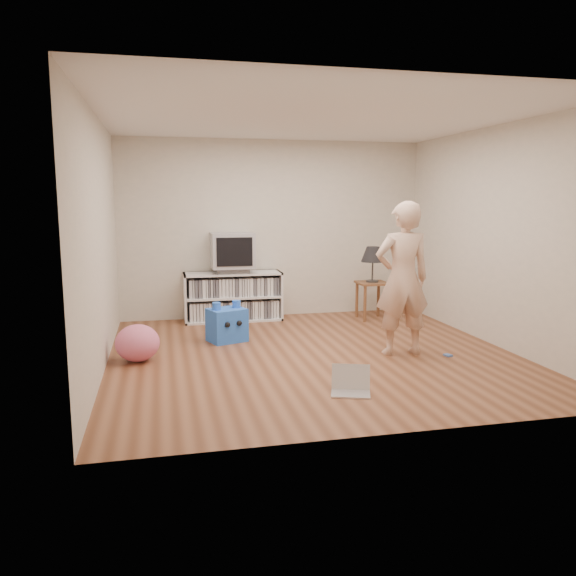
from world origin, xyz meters
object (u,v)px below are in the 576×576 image
(crt_tv, at_px, (232,250))
(table_lamp, at_px, (373,255))
(dvd_deck, at_px, (233,270))
(side_table, at_px, (372,291))
(plush_blue, at_px, (227,324))
(plush_pink, at_px, (137,343))
(media_unit, at_px, (233,296))
(person, at_px, (402,279))
(laptop, at_px, (351,385))

(crt_tv, distance_m, table_lamp, 2.03)
(dvd_deck, xyz_separation_m, crt_tv, (0.00, -0.00, 0.29))
(crt_tv, bearing_deg, table_lamp, -10.42)
(dvd_deck, height_order, side_table, dvd_deck)
(dvd_deck, xyz_separation_m, plush_blue, (-0.23, -1.21, -0.52))
(crt_tv, bearing_deg, dvd_deck, 90.00)
(crt_tv, height_order, plush_pink, crt_tv)
(plush_blue, bearing_deg, table_lamp, 0.79)
(side_table, bearing_deg, dvd_deck, 169.48)
(media_unit, distance_m, plush_pink, 2.27)
(media_unit, bearing_deg, person, -54.16)
(table_lamp, height_order, laptop, table_lamp)
(crt_tv, bearing_deg, person, -53.93)
(crt_tv, height_order, plush_blue, crt_tv)
(side_table, distance_m, table_lamp, 0.53)
(table_lamp, bearing_deg, plush_blue, -159.39)
(plush_blue, bearing_deg, person, -48.73)
(crt_tv, relative_size, side_table, 1.09)
(dvd_deck, distance_m, crt_tv, 0.29)
(dvd_deck, distance_m, plush_pink, 2.32)
(plush_pink, bearing_deg, side_table, 24.51)
(media_unit, xyz_separation_m, table_lamp, (1.99, -0.39, 0.59))
(dvd_deck, distance_m, laptop, 3.45)
(crt_tv, distance_m, plush_pink, 2.40)
(laptop, distance_m, plush_pink, 2.42)
(table_lamp, xyz_separation_m, person, (-0.37, -1.86, -0.08))
(table_lamp, bearing_deg, crt_tv, 169.58)
(media_unit, distance_m, laptop, 3.41)
(table_lamp, bearing_deg, plush_pink, -155.49)
(person, relative_size, laptop, 4.10)
(dvd_deck, bearing_deg, media_unit, 90.00)
(crt_tv, xyz_separation_m, person, (1.62, -2.22, -0.16))
(person, xyz_separation_m, plush_blue, (-1.85, 1.02, -0.65))
(person, relative_size, plush_blue, 3.30)
(crt_tv, height_order, side_table, crt_tv)
(laptop, bearing_deg, table_lamp, 84.45)
(media_unit, bearing_deg, plush_pink, -124.23)
(table_lamp, relative_size, plush_pink, 1.09)
(table_lamp, relative_size, laptop, 1.23)
(dvd_deck, bearing_deg, plush_pink, -124.45)
(laptop, xyz_separation_m, plush_blue, (-0.88, 2.12, 0.15))
(crt_tv, distance_m, person, 2.76)
(person, height_order, plush_pink, person)
(laptop, xyz_separation_m, plush_pink, (-1.93, 1.46, 0.14))
(crt_tv, xyz_separation_m, plush_blue, (-0.23, -1.20, -0.81))
(dvd_deck, xyz_separation_m, person, (1.62, -2.23, 0.13))
(media_unit, height_order, side_table, media_unit)
(side_table, height_order, plush_blue, side_table)
(person, distance_m, plush_pink, 2.99)
(media_unit, bearing_deg, crt_tv, -90.00)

